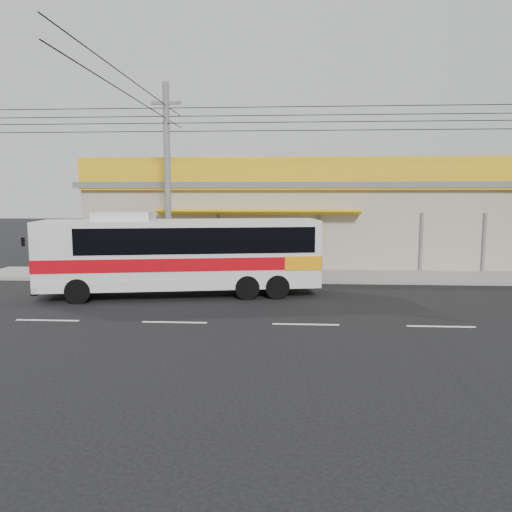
# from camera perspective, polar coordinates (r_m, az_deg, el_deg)

# --- Properties ---
(ground) EXTENTS (120.00, 120.00, 0.00)m
(ground) POSITION_cam_1_polar(r_m,az_deg,el_deg) (17.66, 5.38, -5.71)
(ground) COLOR black
(ground) RESTS_ON ground
(sidewalk) EXTENTS (30.00, 3.20, 0.15)m
(sidewalk) POSITION_cam_1_polar(r_m,az_deg,el_deg) (23.53, 4.91, -2.29)
(sidewalk) COLOR gray
(sidewalk) RESTS_ON ground
(lane_markings) EXTENTS (50.00, 0.12, 0.01)m
(lane_markings) POSITION_cam_1_polar(r_m,az_deg,el_deg) (15.23, 5.69, -7.80)
(lane_markings) COLOR silver
(lane_markings) RESTS_ON ground
(storefront_building) EXTENTS (22.60, 9.20, 5.70)m
(storefront_building) POSITION_cam_1_polar(r_m,az_deg,el_deg) (28.80, 4.68, 3.90)
(storefront_building) COLOR #ABA28A
(storefront_building) RESTS_ON ground
(coach_bus) EXTENTS (10.72, 4.00, 3.23)m
(coach_bus) POSITION_cam_1_polar(r_m,az_deg,el_deg) (19.28, -8.05, 0.55)
(coach_bus) COLOR silver
(coach_bus) RESTS_ON ground
(motorbike_red) EXTENTS (2.25, 1.04, 1.14)m
(motorbike_red) POSITION_cam_1_polar(r_m,az_deg,el_deg) (25.90, -19.09, -0.35)
(motorbike_red) COLOR maroon
(motorbike_red) RESTS_ON sidewalk
(motorbike_dark) EXTENTS (1.75, 1.10, 1.02)m
(motorbike_dark) POSITION_cam_1_polar(r_m,az_deg,el_deg) (23.82, -12.92, -0.90)
(motorbike_dark) COLOR black
(motorbike_dark) RESTS_ON sidewalk
(utility_pole) EXTENTS (34.00, 14.00, 8.61)m
(utility_pole) POSITION_cam_1_polar(r_m,az_deg,el_deg) (22.38, -10.23, 15.21)
(utility_pole) COLOR slate
(utility_pole) RESTS_ON ground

